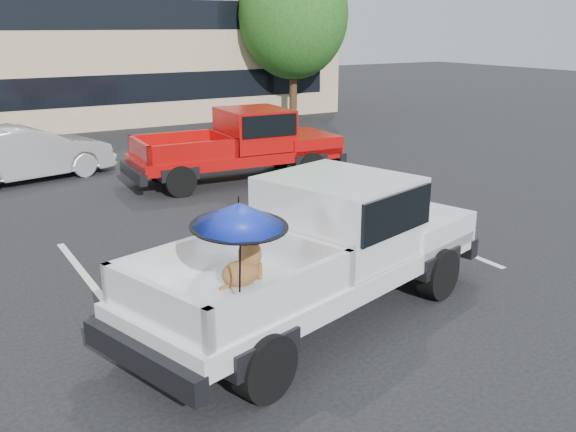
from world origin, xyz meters
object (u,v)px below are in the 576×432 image
at_px(red_pickup, 249,141).
at_px(silver_sedan, 26,153).
at_px(tree_back, 154,12).
at_px(silver_pickup, 327,239).
at_px(tree_right, 293,15).

distance_m(red_pickup, silver_sedan, 5.67).
relative_size(tree_back, silver_pickup, 1.18).
bearing_deg(tree_back, silver_pickup, -104.78).
relative_size(tree_right, silver_pickup, 1.13).
xyz_separation_m(red_pickup, silver_sedan, (-4.93, 2.77, -0.28)).
bearing_deg(tree_back, red_pickup, -102.29).
height_order(tree_back, silver_sedan, tree_back).
bearing_deg(tree_right, tree_back, 110.56).
relative_size(tree_back, red_pickup, 1.28).
bearing_deg(tree_back, silver_sedan, -121.62).
xyz_separation_m(tree_back, silver_sedan, (-8.57, -13.93, -3.71)).
xyz_separation_m(silver_pickup, red_pickup, (2.78, 7.63, -0.06)).
xyz_separation_m(silver_pickup, silver_sedan, (-2.15, 10.40, -0.35)).
bearing_deg(red_pickup, silver_sedan, 154.04).
relative_size(tree_right, red_pickup, 1.22).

